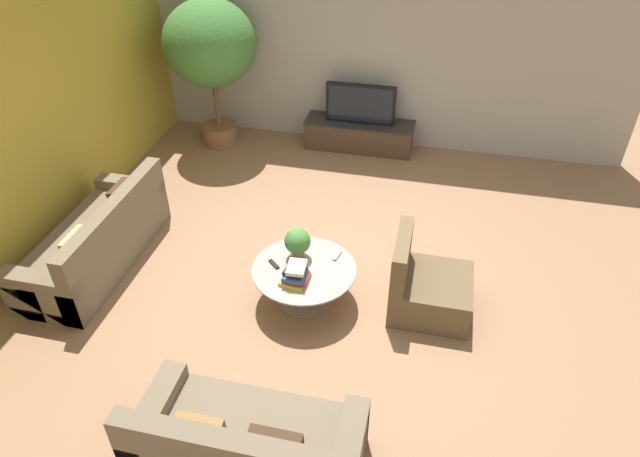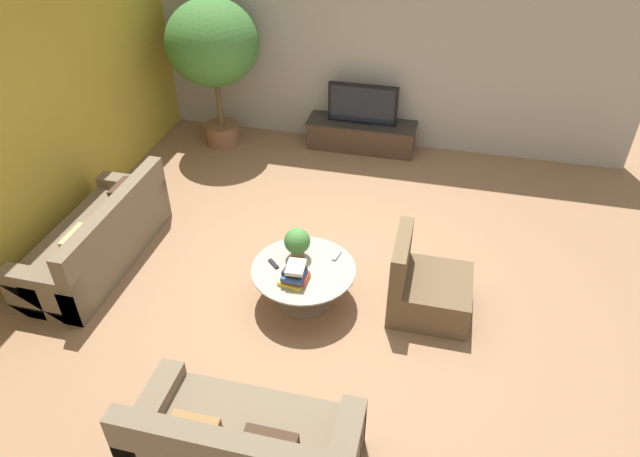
# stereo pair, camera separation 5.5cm
# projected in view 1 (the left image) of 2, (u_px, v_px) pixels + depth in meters

# --- Properties ---
(ground_plane) EXTENTS (24.00, 24.00, 0.00)m
(ground_plane) POSITION_uv_depth(u_px,v_px,m) (322.00, 271.00, 6.42)
(ground_plane) COLOR #8C6647
(back_wall_stone) EXTENTS (7.40, 0.12, 3.00)m
(back_wall_stone) POSITION_uv_depth(u_px,v_px,m) (373.00, 44.00, 8.07)
(back_wall_stone) COLOR #A39E93
(back_wall_stone) RESTS_ON ground
(side_wall_left) EXTENTS (0.12, 7.40, 3.00)m
(side_wall_left) POSITION_uv_depth(u_px,v_px,m) (38.00, 112.00, 6.26)
(side_wall_left) COLOR gold
(side_wall_left) RESTS_ON ground
(media_console) EXTENTS (1.62, 0.50, 0.43)m
(media_console) POSITION_uv_depth(u_px,v_px,m) (359.00, 134.00, 8.60)
(media_console) COLOR #473323
(media_console) RESTS_ON ground
(television) EXTENTS (1.02, 0.13, 0.59)m
(television) POSITION_uv_depth(u_px,v_px,m) (361.00, 104.00, 8.31)
(television) COLOR black
(television) RESTS_ON media_console
(coffee_table) EXTENTS (1.07, 1.07, 0.43)m
(coffee_table) POSITION_uv_depth(u_px,v_px,m) (304.00, 278.00, 5.86)
(coffee_table) COLOR #756656
(coffee_table) RESTS_ON ground
(couch_by_wall) EXTENTS (0.84, 2.03, 0.84)m
(couch_by_wall) POSITION_uv_depth(u_px,v_px,m) (98.00, 241.00, 6.38)
(couch_by_wall) COLOR brown
(couch_by_wall) RESTS_ON ground
(couch_near_entry) EXTENTS (1.72, 0.84, 0.84)m
(couch_near_entry) POSITION_uv_depth(u_px,v_px,m) (248.00, 448.00, 4.33)
(couch_near_entry) COLOR brown
(couch_near_entry) RESTS_ON ground
(armchair_wicker) EXTENTS (0.80, 0.76, 0.86)m
(armchair_wicker) POSITION_uv_depth(u_px,v_px,m) (426.00, 288.00, 5.79)
(armchair_wicker) COLOR brown
(armchair_wicker) RESTS_ON ground
(potted_palm_tall) EXTENTS (1.31, 1.31, 2.16)m
(potted_palm_tall) POSITION_uv_depth(u_px,v_px,m) (210.00, 47.00, 7.96)
(potted_palm_tall) COLOR brown
(potted_palm_tall) RESTS_ON ground
(potted_plant_tabletop) EXTENTS (0.27, 0.27, 0.34)m
(potted_plant_tabletop) POSITION_uv_depth(u_px,v_px,m) (298.00, 242.00, 5.82)
(potted_plant_tabletop) COLOR brown
(potted_plant_tabletop) RESTS_ON coffee_table
(book_stack) EXTENTS (0.29, 0.31, 0.20)m
(book_stack) POSITION_uv_depth(u_px,v_px,m) (295.00, 275.00, 5.58)
(book_stack) COLOR gold
(book_stack) RESTS_ON coffee_table
(remote_black) EXTENTS (0.14, 0.14, 0.02)m
(remote_black) POSITION_uv_depth(u_px,v_px,m) (274.00, 264.00, 5.83)
(remote_black) COLOR black
(remote_black) RESTS_ON coffee_table
(remote_silver) EXTENTS (0.07, 0.16, 0.02)m
(remote_silver) POSITION_uv_depth(u_px,v_px,m) (337.00, 256.00, 5.94)
(remote_silver) COLOR gray
(remote_silver) RESTS_ON coffee_table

